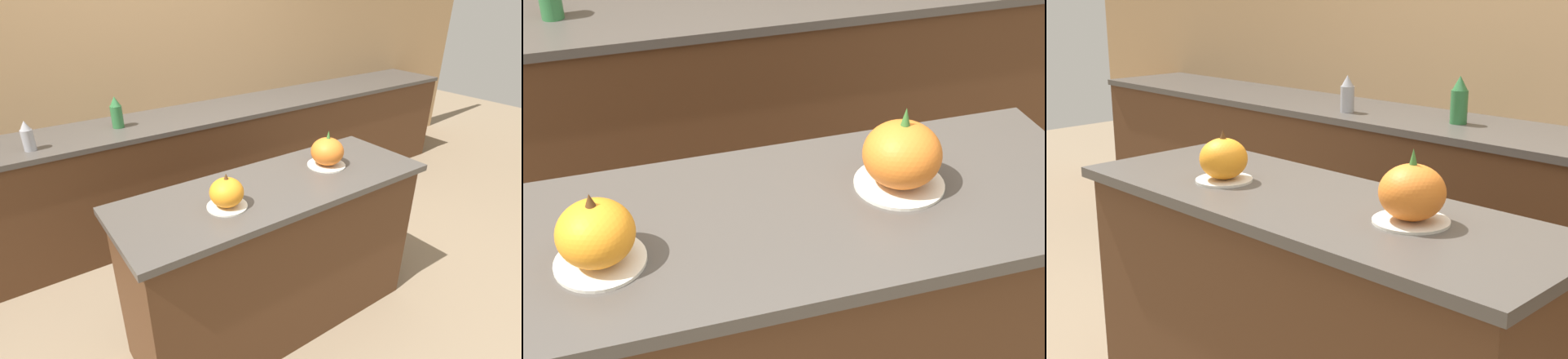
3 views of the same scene
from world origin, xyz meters
TOP-DOWN VIEW (x-y plane):
  - ground_plane at (0.00, 0.00)m, footprint 12.00×12.00m
  - wall_back at (0.00, 1.71)m, footprint 8.00×0.06m
  - kitchen_island at (0.00, 0.00)m, footprint 1.67×0.58m
  - back_counter at (0.00, 1.38)m, footprint 6.00×0.60m
  - pumpkin_cake_left at (-0.33, -0.05)m, footprint 0.19×0.19m
  - pumpkin_cake_right at (0.36, 0.03)m, footprint 0.21×0.21m
  - bottle_tall at (-0.38, 1.38)m, footprint 0.08×0.08m
  - bottle_short at (-0.96, 1.25)m, footprint 0.07×0.07m

SIDE VIEW (x-z plane):
  - ground_plane at x=0.00m, z-range 0.00..0.00m
  - back_counter at x=0.00m, z-range 0.00..0.90m
  - kitchen_island at x=0.00m, z-range 0.00..0.91m
  - pumpkin_cake_left at x=-0.33m, z-range 0.89..1.06m
  - pumpkin_cake_right at x=0.36m, z-range 0.89..1.09m
  - bottle_short at x=-0.96m, z-range 0.90..1.09m
  - bottle_tall at x=-0.38m, z-range 0.90..1.12m
  - wall_back at x=0.00m, z-range 0.00..2.50m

